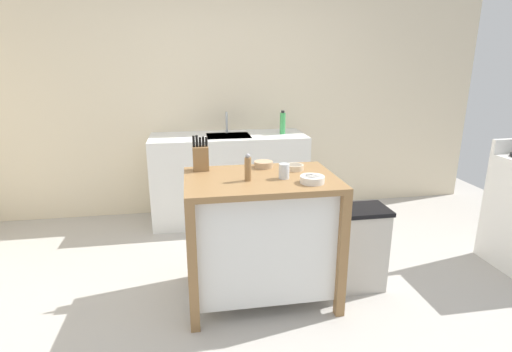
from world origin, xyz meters
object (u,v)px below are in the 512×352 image
at_px(bowl_ceramic_small, 295,167).
at_px(pepper_grinder, 248,168).
at_px(bowl_stoneware_deep, 263,164).
at_px(drinking_cup, 284,171).
at_px(kitchen_island, 261,231).
at_px(knife_block, 201,157).
at_px(bowl_ceramic_wide, 312,179).
at_px(sink_faucet, 227,122).
at_px(bottle_dish_soap, 283,123).
at_px(trash_bin, 360,247).

xyz_separation_m(bowl_ceramic_small, pepper_grinder, (-0.37, -0.20, 0.06)).
distance_m(bowl_stoneware_deep, drinking_cup, 0.31).
relative_size(kitchen_island, knife_block, 4.04).
distance_m(bowl_ceramic_wide, sink_faucet, 1.86).
bearing_deg(bowl_ceramic_small, bottle_dish_soap, 80.35).
bearing_deg(drinking_cup, trash_bin, 5.05).
bearing_deg(sink_faucet, kitchen_island, -87.66).
distance_m(bowl_ceramic_small, drinking_cup, 0.23).
distance_m(bowl_stoneware_deep, bowl_ceramic_wide, 0.48).
height_order(bowl_stoneware_deep, bowl_ceramic_wide, same).
xyz_separation_m(bowl_ceramic_wide, drinking_cup, (-0.15, 0.13, 0.03)).
relative_size(sink_faucet, bottle_dish_soap, 0.91).
distance_m(kitchen_island, sink_faucet, 1.72).
bearing_deg(knife_block, bowl_stoneware_deep, -0.47).
bearing_deg(bowl_ceramic_wide, bowl_ceramic_small, 95.21).
height_order(knife_block, bowl_ceramic_wide, knife_block).
height_order(bowl_ceramic_wide, pepper_grinder, pepper_grinder).
bearing_deg(kitchen_island, bottle_dish_soap, 71.45).
relative_size(bowl_ceramic_small, bowl_stoneware_deep, 0.93).
distance_m(kitchen_island, trash_bin, 0.77).
relative_size(pepper_grinder, bottle_dish_soap, 0.75).
distance_m(knife_block, sink_faucet, 1.43).
bearing_deg(bowl_ceramic_wide, trash_bin, 21.74).
height_order(kitchen_island, pepper_grinder, pepper_grinder).
relative_size(drinking_cup, sink_faucet, 0.45).
height_order(bowl_ceramic_wide, bottle_dish_soap, bottle_dish_soap).
bearing_deg(bowl_stoneware_deep, bowl_ceramic_wide, -60.74).
relative_size(bowl_ceramic_small, trash_bin, 0.20).
distance_m(bowl_stoneware_deep, trash_bin, 0.95).
distance_m(kitchen_island, bowl_stoneware_deep, 0.49).
xyz_separation_m(kitchen_island, pepper_grinder, (-0.10, -0.06, 0.48)).
bearing_deg(knife_block, bowl_ceramic_small, -9.11).
relative_size(drinking_cup, pepper_grinder, 0.55).
height_order(kitchen_island, trash_bin, kitchen_island).
bearing_deg(bowl_ceramic_wide, bottle_dish_soap, 83.17).
bearing_deg(pepper_grinder, bowl_stoneware_deep, 62.36).
xyz_separation_m(knife_block, bowl_ceramic_small, (0.66, -0.11, -0.07)).
distance_m(bowl_ceramic_wide, pepper_grinder, 0.42).
height_order(trash_bin, bottle_dish_soap, bottle_dish_soap).
distance_m(pepper_grinder, trash_bin, 1.08).
bearing_deg(knife_block, kitchen_island, -32.33).
distance_m(bowl_ceramic_small, trash_bin, 0.78).
bearing_deg(bottle_dish_soap, sink_faucet, 164.34).
xyz_separation_m(bowl_ceramic_wide, trash_bin, (0.45, 0.18, -0.60)).
bearing_deg(bowl_ceramic_wide, bowl_stoneware_deep, 119.26).
relative_size(bowl_ceramic_small, sink_faucet, 0.58).
distance_m(kitchen_island, bottle_dish_soap, 1.65).
distance_m(bowl_ceramic_wide, bottle_dish_soap, 1.68).
bearing_deg(drinking_cup, knife_block, 150.67).
height_order(pepper_grinder, trash_bin, pepper_grinder).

